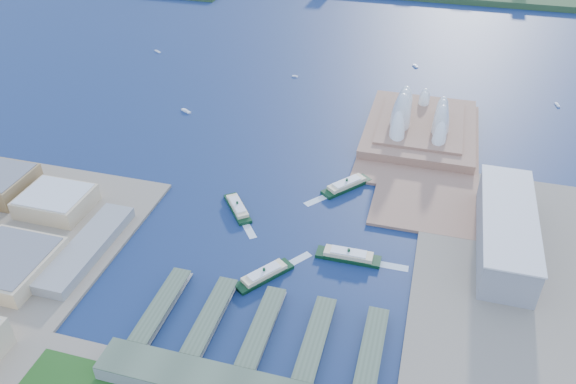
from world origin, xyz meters
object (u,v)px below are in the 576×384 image
(opera_house, at_px, (423,110))
(ferry_c, at_px, (264,273))
(ferry_a, at_px, (237,206))
(ferry_d, at_px, (348,254))
(toaster_building, at_px, (506,230))
(ferry_b, at_px, (347,183))

(opera_house, relative_size, ferry_c, 3.27)
(ferry_a, distance_m, ferry_d, 127.72)
(opera_house, distance_m, toaster_building, 219.62)
(ferry_d, bearing_deg, ferry_a, 70.29)
(opera_house, bearing_deg, ferry_a, -127.88)
(toaster_building, relative_size, ferry_c, 2.82)
(ferry_b, relative_size, ferry_c, 1.07)
(ferry_b, relative_size, ferry_d, 1.01)
(opera_house, relative_size, ferry_d, 3.11)
(toaster_building, distance_m, ferry_b, 166.54)
(ferry_a, xyz_separation_m, ferry_d, (120.42, -42.54, 0.51))
(ferry_b, xyz_separation_m, ferry_c, (-42.70, -154.50, -0.35))
(ferry_c, relative_size, ferry_d, 0.95)
(opera_house, distance_m, ferry_a, 267.20)
(opera_house, distance_m, ferry_d, 257.34)
(ferry_c, bearing_deg, toaster_building, -117.58)
(ferry_c, bearing_deg, opera_house, -73.49)
(ferry_a, bearing_deg, ferry_d, -57.02)
(opera_house, height_order, ferry_b, opera_house)
(ferry_b, height_order, ferry_d, ferry_b)
(toaster_building, distance_m, ferry_a, 253.89)
(ferry_a, bearing_deg, ferry_b, -2.70)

